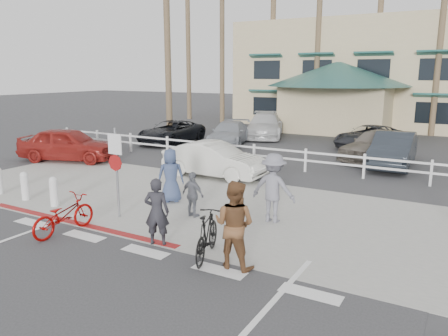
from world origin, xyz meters
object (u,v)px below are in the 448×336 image
Objects in this scene: bike_red at (64,215)px; bike_black at (207,235)px; sign_post at (117,168)px; car_red_compact at (68,144)px; car_white_sedan at (214,160)px.

bike_red is 1.04× the size of bike_black.
sign_post is 0.62× the size of car_red_compact.
bike_red is at bearing -101.05° from sign_post.
bike_red is at bearing -150.97° from car_red_compact.
car_white_sedan is (-0.21, 5.70, -0.75)m from sign_post.
car_white_sedan is (-3.92, 6.84, 0.15)m from bike_black.
bike_red is (-0.33, -1.68, -0.96)m from sign_post.
car_red_compact is at bearing -39.89° from bike_red.
bike_black is at bearing -170.43° from bike_red.
bike_black is at bearing -137.33° from car_red_compact.
sign_post is 1.96m from bike_red.
sign_post is 1.54× the size of bike_red.
sign_post is 0.69× the size of car_white_sedan.
car_red_compact reaches higher than bike_black.
bike_black is at bearing -17.05° from sign_post.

